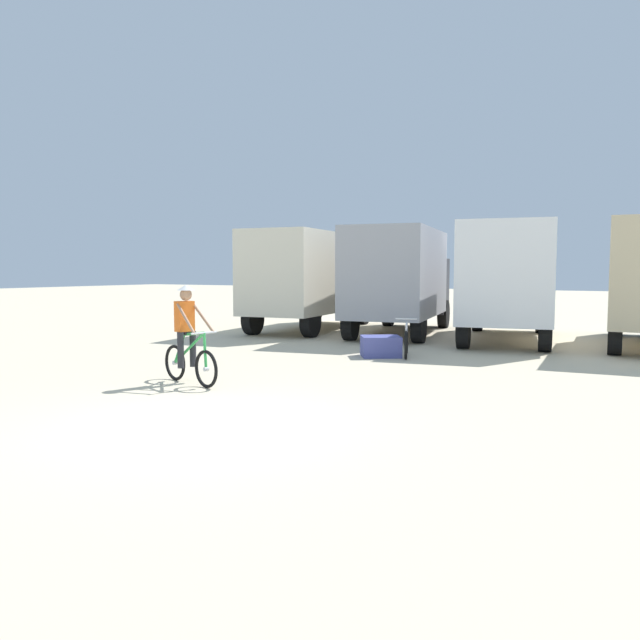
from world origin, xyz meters
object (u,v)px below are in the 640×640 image
object	(u,v)px
box_truck_cream_rv	(310,276)
bicycle_spare	(406,340)
cyclist_orange_shirt	(188,338)
box_truck_avon_van	(507,277)
box_truck_grey_hauler	(400,277)
supply_crate	(381,346)

from	to	relation	value
box_truck_cream_rv	bicycle_spare	bearing A→B (deg)	-40.40
bicycle_spare	cyclist_orange_shirt	bearing A→B (deg)	-111.97
box_truck_cream_rv	box_truck_avon_van	bearing A→B (deg)	-0.43
cyclist_orange_shirt	bicycle_spare	bearing A→B (deg)	68.03
cyclist_orange_shirt	box_truck_avon_van	bearing A→B (deg)	70.70
cyclist_orange_shirt	box_truck_grey_hauler	bearing A→B (deg)	89.84
box_truck_cream_rv	box_truck_avon_van	distance (m)	6.77
box_truck_cream_rv	supply_crate	bearing A→B (deg)	-45.26
box_truck_cream_rv	box_truck_grey_hauler	distance (m)	3.32
box_truck_grey_hauler	box_truck_avon_van	distance (m)	3.45
supply_crate	box_truck_cream_rv	bearing A→B (deg)	134.74
box_truck_cream_rv	cyclist_orange_shirt	world-z (taller)	box_truck_cream_rv
cyclist_orange_shirt	box_truck_cream_rv	bearing A→B (deg)	108.27
supply_crate	box_truck_grey_hauler	bearing A→B (deg)	107.34
box_truck_avon_van	bicycle_spare	world-z (taller)	box_truck_avon_van
supply_crate	box_truck_avon_van	bearing A→B (deg)	69.39
box_truck_avon_van	bicycle_spare	size ratio (longest dim) A/B	4.31
box_truck_avon_van	cyclist_orange_shirt	size ratio (longest dim) A/B	3.88
box_truck_cream_rv	supply_crate	world-z (taller)	box_truck_cream_rv
cyclist_orange_shirt	supply_crate	xyz separation A→B (m)	(1.63, 5.01, -0.60)
box_truck_cream_rv	cyclist_orange_shirt	bearing A→B (deg)	-71.73
box_truck_avon_van	cyclist_orange_shirt	bearing A→B (deg)	-109.30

